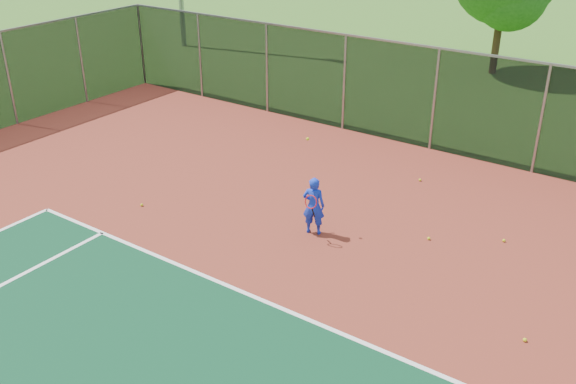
# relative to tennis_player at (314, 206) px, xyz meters

# --- Properties ---
(court_apron) EXTENTS (30.00, 20.00, 0.02)m
(court_apron) POSITION_rel_tennis_player_xyz_m (3.10, -3.76, -0.70)
(court_apron) COLOR maroon
(court_apron) RESTS_ON ground
(fence_back) EXTENTS (30.00, 0.06, 3.03)m
(fence_back) POSITION_rel_tennis_player_xyz_m (3.10, 6.24, 0.86)
(fence_back) COLOR black
(fence_back) RESTS_ON court_apron
(tennis_player) EXTENTS (0.59, 0.65, 2.22)m
(tennis_player) POSITION_rel_tennis_player_xyz_m (0.00, 0.00, 0.00)
(tennis_player) COLOR #1531CB
(tennis_player) RESTS_ON court_apron
(practice_ball_0) EXTENTS (0.07, 0.07, 0.07)m
(practice_ball_0) POSITION_rel_tennis_player_xyz_m (5.08, -1.11, -0.65)
(practice_ball_0) COLOR #BFCA17
(practice_ball_0) RESTS_ON court_apron
(practice_ball_1) EXTENTS (0.07, 0.07, 0.07)m
(practice_ball_1) POSITION_rel_tennis_player_xyz_m (2.29, 1.20, -0.65)
(practice_ball_1) COLOR #BFCA17
(practice_ball_1) RESTS_ON court_apron
(practice_ball_3) EXTENTS (0.07, 0.07, 0.07)m
(practice_ball_3) POSITION_rel_tennis_player_xyz_m (-4.16, -1.30, -0.65)
(practice_ball_3) COLOR #BFCA17
(practice_ball_3) RESTS_ON court_apron
(practice_ball_4) EXTENTS (0.07, 0.07, 0.07)m
(practice_ball_4) POSITION_rel_tennis_player_xyz_m (0.83, 3.95, -0.65)
(practice_ball_4) COLOR #BFCA17
(practice_ball_4) RESTS_ON court_apron
(practice_ball_5) EXTENTS (0.07, 0.07, 0.07)m
(practice_ball_5) POSITION_rel_tennis_player_xyz_m (3.69, 2.06, -0.65)
(practice_ball_5) COLOR #BFCA17
(practice_ball_5) RESTS_ON court_apron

